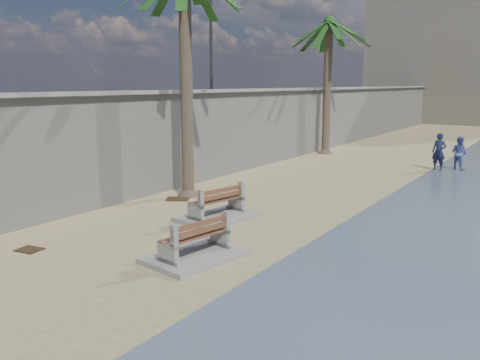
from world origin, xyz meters
The scene contains 12 objects.
ground_plane centered at (0.00, 0.00, 0.00)m, with size 140.00×140.00×0.00m, color tan.
seawall centered at (-5.20, 20.00, 1.75)m, with size 0.45×70.00×3.50m, color gray.
wall_cap centered at (-5.20, 20.00, 3.55)m, with size 0.80×70.00×0.12m, color gray.
end_building centered at (-2.00, 52.00, 7.00)m, with size 18.00×12.00×14.00m, color #B7AA93.
bench_near centered at (0.36, 3.85, 0.39)m, with size 1.80×2.36×0.90m.
bench_far centered at (-1.22, 6.89, 0.40)m, with size 1.90×2.45×0.92m.
palm_back centered at (-4.24, 21.49, 6.97)m, with size 5.00×5.00×7.97m.
streetlight centered at (-5.10, 12.00, 6.64)m, with size 0.28×0.28×5.12m.
person_a centered at (2.27, 19.09, 0.96)m, with size 0.69×0.47×1.92m, color #141A39.
person_b centered at (3.00, 19.73, 0.84)m, with size 0.81×0.63×1.68m, color #495C98.
debris_c centered at (-3.79, 8.21, 0.01)m, with size 0.76×0.61×0.03m, color #382616.
debris_d centered at (-3.28, 2.21, 0.01)m, with size 0.56×0.45×0.03m, color #382616.
Camera 1 is at (7.05, -4.64, 3.84)m, focal length 38.00 mm.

